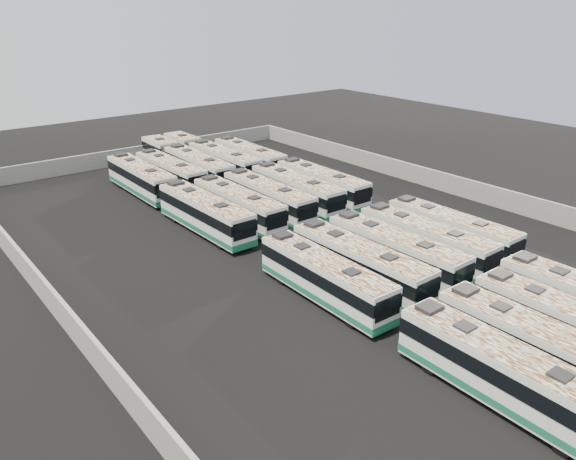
# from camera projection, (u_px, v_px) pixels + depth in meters

# --- Properties ---
(ground) EXTENTS (140.00, 140.00, 0.00)m
(ground) POSITION_uv_depth(u_px,v_px,m) (310.00, 244.00, 51.40)
(ground) COLOR black
(ground) RESTS_ON ground
(perimeter_wall) EXTENTS (45.20, 73.20, 2.20)m
(perimeter_wall) POSITION_uv_depth(u_px,v_px,m) (310.00, 233.00, 50.99)
(perimeter_wall) COLOR gray
(perimeter_wall) RESTS_ON ground
(bus_front_far_left) EXTENTS (2.92, 12.96, 3.64)m
(bus_front_far_left) POSITION_uv_depth(u_px,v_px,m) (505.00, 374.00, 30.52)
(bus_front_far_left) COLOR beige
(bus_front_far_left) RESTS_ON ground
(bus_front_left) EXTENTS (2.75, 12.87, 3.63)m
(bus_front_left) POSITION_uv_depth(u_px,v_px,m) (540.00, 349.00, 32.65)
(bus_front_left) COLOR beige
(bus_front_left) RESTS_ON ground
(bus_front_center) EXTENTS (2.71, 12.66, 3.57)m
(bus_front_center) POSITION_uv_depth(u_px,v_px,m) (573.00, 328.00, 34.84)
(bus_front_center) COLOR beige
(bus_front_center) RESTS_ON ground
(bus_midfront_far_left) EXTENTS (2.93, 12.65, 3.55)m
(bus_midfront_far_left) POSITION_uv_depth(u_px,v_px,m) (325.00, 277.00, 41.23)
(bus_midfront_far_left) COLOR beige
(bus_midfront_far_left) RESTS_ON ground
(bus_midfront_left) EXTENTS (2.84, 13.02, 3.67)m
(bus_midfront_left) POSITION_uv_depth(u_px,v_px,m) (360.00, 264.00, 43.27)
(bus_midfront_left) COLOR beige
(bus_midfront_left) RESTS_ON ground
(bus_midfront_center) EXTENTS (2.96, 12.95, 3.64)m
(bus_midfront_center) POSITION_uv_depth(u_px,v_px,m) (395.00, 252.00, 45.31)
(bus_midfront_center) COLOR beige
(bus_midfront_center) RESTS_ON ground
(bus_midfront_right) EXTENTS (2.89, 12.80, 3.60)m
(bus_midfront_right) POSITION_uv_depth(u_px,v_px,m) (426.00, 241.00, 47.44)
(bus_midfront_right) COLOR beige
(bus_midfront_right) RESTS_ON ground
(bus_midfront_far_right) EXTENTS (2.72, 12.58, 3.54)m
(bus_midfront_far_right) POSITION_uv_depth(u_px,v_px,m) (451.00, 231.00, 49.57)
(bus_midfront_far_right) COLOR beige
(bus_midfront_far_right) RESTS_ON ground
(bus_midback_far_left) EXTENTS (2.97, 13.19, 3.71)m
(bus_midback_far_left) POSITION_uv_depth(u_px,v_px,m) (205.00, 213.00, 53.45)
(bus_midback_far_left) COLOR beige
(bus_midback_far_left) RESTS_ON ground
(bus_midback_left) EXTENTS (2.76, 12.70, 3.58)m
(bus_midback_left) POSITION_uv_depth(u_px,v_px,m) (238.00, 205.00, 55.67)
(bus_midback_left) COLOR beige
(bus_midback_left) RESTS_ON ground
(bus_midback_center) EXTENTS (2.78, 12.81, 3.61)m
(bus_midback_center) POSITION_uv_depth(u_px,v_px,m) (268.00, 198.00, 57.84)
(bus_midback_center) COLOR beige
(bus_midback_center) RESTS_ON ground
(bus_midback_right) EXTENTS (3.03, 13.07, 3.67)m
(bus_midback_right) POSITION_uv_depth(u_px,v_px,m) (296.00, 190.00, 59.97)
(bus_midback_right) COLOR beige
(bus_midback_right) RESTS_ON ground
(bus_midback_far_right) EXTENTS (2.89, 12.91, 3.63)m
(bus_midback_far_right) POSITION_uv_depth(u_px,v_px,m) (322.00, 184.00, 62.06)
(bus_midback_far_right) COLOR beige
(bus_midback_far_right) RESTS_ON ground
(bus_back_far_left) EXTENTS (2.85, 12.99, 3.66)m
(bus_back_far_left) POSITION_uv_depth(u_px,v_px,m) (141.00, 178.00, 64.05)
(bus_back_far_left) COLOR beige
(bus_back_far_left) RESTS_ON ground
(bus_back_left) EXTENTS (2.94, 12.68, 3.56)m
(bus_back_left) POSITION_uv_depth(u_px,v_px,m) (171.00, 173.00, 66.28)
(bus_back_left) COLOR beige
(bus_back_left) RESTS_ON ground
(bus_back_center) EXTENTS (3.20, 20.18, 3.65)m
(bus_back_center) POSITION_uv_depth(u_px,v_px,m) (185.00, 162.00, 70.73)
(bus_back_center) COLOR beige
(bus_back_center) RESTS_ON ground
(bus_back_right) EXTENTS (2.88, 20.12, 3.65)m
(bus_back_right) POSITION_uv_depth(u_px,v_px,m) (210.00, 157.00, 72.99)
(bus_back_right) COLOR beige
(bus_back_right) RESTS_ON ground
(bus_back_far_right) EXTENTS (2.96, 12.94, 3.64)m
(bus_back_far_right) POSITION_uv_depth(u_px,v_px,m) (250.00, 158.00, 72.43)
(bus_back_far_right) COLOR beige
(bus_back_far_right) RESTS_ON ground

